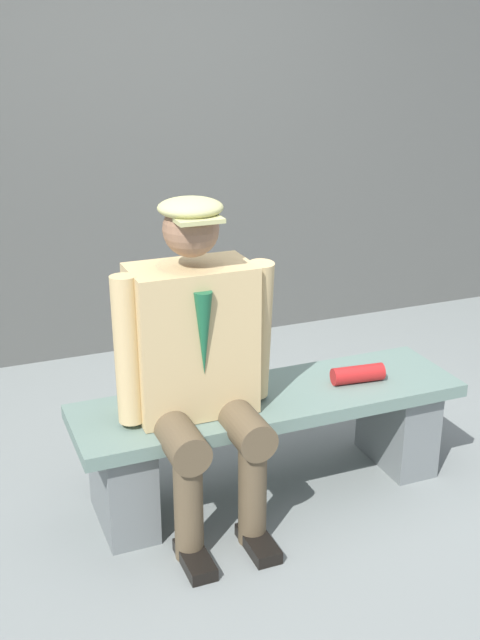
{
  "coord_description": "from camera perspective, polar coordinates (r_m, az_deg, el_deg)",
  "views": [
    {
      "loc": [
        1.22,
        2.67,
        1.89
      ],
      "look_at": [
        0.13,
        0.0,
        0.81
      ],
      "focal_mm": 43.91,
      "sensor_mm": 36.0,
      "label": 1
    }
  ],
  "objects": [
    {
      "name": "bench",
      "position": [
        3.34,
        2.16,
        -7.97
      ],
      "size": [
        1.64,
        0.46,
        0.46
      ],
      "color": "slate",
      "rests_on": "ground"
    },
    {
      "name": "ground_plane",
      "position": [
        3.49,
        2.09,
        -12.2
      ],
      "size": [
        30.0,
        30.0,
        0.0
      ],
      "primitive_type": "plane",
      "color": "gray"
    },
    {
      "name": "seated_man",
      "position": [
        2.99,
        -3.15,
        -2.53
      ],
      "size": [
        0.64,
        0.62,
        1.31
      ],
      "color": "tan",
      "rests_on": "ground"
    },
    {
      "name": "rolled_magazine",
      "position": [
        3.39,
        8.58,
        -3.92
      ],
      "size": [
        0.24,
        0.1,
        0.07
      ],
      "primitive_type": "cylinder",
      "rotation": [
        0.0,
        1.57,
        -0.11
      ],
      "color": "#B21E1E",
      "rests_on": "bench"
    },
    {
      "name": "stadium_wall",
      "position": [
        4.76,
        -7.3,
        12.98
      ],
      "size": [
        12.0,
        0.24,
        2.54
      ],
      "primitive_type": "cube",
      "color": "#51524F",
      "rests_on": "ground"
    }
  ]
}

